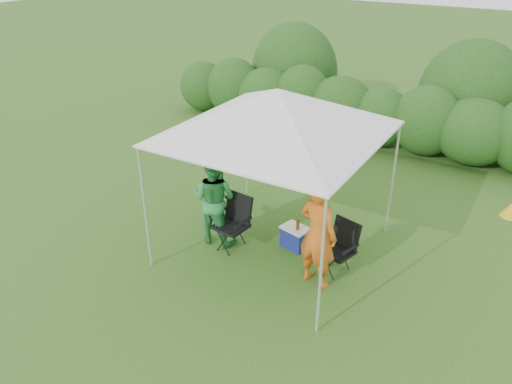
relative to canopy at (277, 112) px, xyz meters
The scene contains 9 objects.
ground 2.51m from the canopy, 90.00° to the right, with size 70.00×70.00×0.00m, color #396520.
hedge 5.74m from the canopy, 90.00° to the left, with size 12.56×1.53×1.80m.
canopy is the anchor object (origin of this frame).
chair_right 2.31m from the canopy, ahead, with size 0.63×0.60×0.87m.
chair_left 2.05m from the canopy, 155.33° to the right, with size 0.64×0.59×0.95m.
man 1.95m from the canopy, 27.42° to the right, with size 0.65×0.42×1.78m, color orange.
woman 1.95m from the canopy, 162.07° to the right, with size 0.80×0.63×1.65m, color #2E8F45.
cooler 2.29m from the canopy, 34.13° to the left, with size 0.53×0.44×0.39m.
bottle 2.00m from the canopy, 24.17° to the left, with size 0.06×0.06×0.22m, color #592D0C.
Camera 1 is at (3.47, -5.91, 4.90)m, focal length 35.00 mm.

